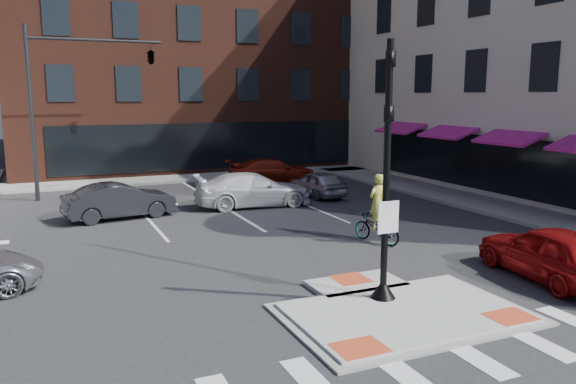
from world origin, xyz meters
name	(u,v)px	position (x,y,z in m)	size (l,w,h in m)	color
ground	(392,308)	(0.00, 0.00, 0.00)	(120.00, 120.00, 0.00)	#28282B
refuge_island	(399,310)	(0.00, -0.26, 0.05)	(5.40, 4.65, 0.13)	gray
sidewalk_e	(464,199)	(10.80, 10.00, 0.07)	(3.00, 24.00, 0.15)	gray
sidewalk_n	(227,175)	(3.00, 22.00, 0.07)	(26.00, 3.00, 0.15)	gray
building_n	(184,55)	(3.00, 31.99, 7.80)	(24.40, 18.40, 15.50)	#492117
building_far_left	(71,94)	(-4.00, 52.00, 5.00)	(10.00, 12.00, 10.00)	slate
building_far_right	(191,85)	(9.00, 54.00, 6.00)	(12.00, 12.00, 12.00)	brown
signal_pole	(386,205)	(0.00, 0.40, 2.36)	(0.60, 0.60, 5.98)	black
mast_arm_signal	(120,67)	(-3.47, 18.00, 6.21)	(6.10, 2.24, 8.00)	black
red_sedan	(552,253)	(5.01, 0.00, 0.75)	(1.77, 4.39, 1.50)	#9B0E0F
white_pickup	(253,190)	(1.25, 12.65, 0.75)	(2.09, 5.15, 1.49)	silver
bg_car_dark	(120,201)	(-4.46, 12.48, 0.71)	(1.51, 4.34, 1.43)	#232328
bg_car_silver	(317,183)	(5.00, 13.77, 0.63)	(1.48, 3.68, 1.26)	#A7A8AE
bg_car_red	(273,172)	(4.39, 18.00, 0.72)	(2.02, 4.97, 1.44)	maroon
cyclist	(377,220)	(2.86, 5.15, 0.78)	(1.18, 1.97, 2.32)	#3F3F44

